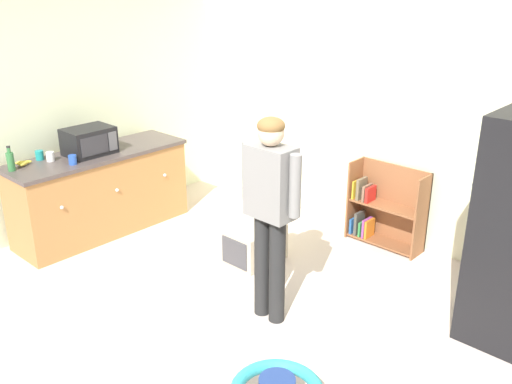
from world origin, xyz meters
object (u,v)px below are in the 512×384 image
at_px(kitchen_counter, 101,192).
at_px(green_glass_bottle, 10,161).
at_px(bookshelf, 383,210).
at_px(standing_person, 270,203).
at_px(pet_carrier, 254,244).
at_px(blue_cup, 73,160).
at_px(white_cup, 50,157).
at_px(banana_bunch, 24,163).
at_px(microwave, 89,141).
at_px(teal_cup, 39,155).

xyz_separation_m(kitchen_counter, green_glass_bottle, (-0.09, -0.87, 0.55)).
bearing_deg(bookshelf, standing_person, -88.45).
distance_m(kitchen_counter, pet_carrier, 1.82).
bearing_deg(standing_person, blue_cup, -171.05).
distance_m(standing_person, white_cup, 2.59).
relative_size(bookshelf, banana_bunch, 5.37).
relative_size(pet_carrier, green_glass_bottle, 2.24).
distance_m(kitchen_counter, green_glass_bottle, 1.03).
relative_size(pet_carrier, white_cup, 5.81).
height_order(bookshelf, green_glass_bottle, green_glass_bottle).
xyz_separation_m(microwave, teal_cup, (-0.20, -0.45, -0.09)).
xyz_separation_m(kitchen_counter, standing_person, (2.45, -0.01, 0.57)).
xyz_separation_m(green_glass_bottle, teal_cup, (-0.12, 0.35, -0.05)).
xyz_separation_m(kitchen_counter, teal_cup, (-0.21, -0.52, 0.50)).
bearing_deg(pet_carrier, green_glass_bottle, -140.20).
relative_size(banana_bunch, teal_cup, 1.67).
bearing_deg(bookshelf, banana_bunch, -135.05).
bearing_deg(pet_carrier, microwave, -158.05).
xyz_separation_m(standing_person, blue_cup, (-2.29, -0.36, -0.08)).
xyz_separation_m(bookshelf, pet_carrier, (-0.71, -1.22, -0.18)).
relative_size(bookshelf, green_glass_bottle, 3.46).
bearing_deg(white_cup, green_glass_bottle, -90.22).
bearing_deg(blue_cup, banana_bunch, -133.04).
bearing_deg(microwave, blue_cup, -60.26).
height_order(microwave, banana_bunch, microwave).
xyz_separation_m(microwave, green_glass_bottle, (-0.09, -0.80, -0.04)).
distance_m(bookshelf, banana_bunch, 3.66).
distance_m(standing_person, teal_cup, 2.71).
bearing_deg(banana_bunch, pet_carrier, 35.81).
bearing_deg(green_glass_bottle, white_cup, 89.78).
xyz_separation_m(banana_bunch, teal_cup, (-0.06, 0.19, 0.02)).
relative_size(banana_bunch, white_cup, 1.67).
bearing_deg(banana_bunch, green_glass_bottle, -68.62).
height_order(kitchen_counter, pet_carrier, kitchen_counter).
bearing_deg(standing_person, pet_carrier, 140.45).
xyz_separation_m(kitchen_counter, banana_bunch, (-0.16, -0.72, 0.48)).
height_order(microwave, white_cup, microwave).
relative_size(microwave, green_glass_bottle, 1.95).
height_order(pet_carrier, blue_cup, blue_cup).
xyz_separation_m(bookshelf, microwave, (-2.41, -1.91, 0.68)).
bearing_deg(teal_cup, bookshelf, 42.07).
bearing_deg(banana_bunch, white_cup, 75.70).
distance_m(standing_person, microwave, 2.46).
relative_size(kitchen_counter, banana_bunch, 12.17).
height_order(standing_person, pet_carrier, standing_person).
bearing_deg(bookshelf, green_glass_bottle, -132.66).
height_order(kitchen_counter, teal_cup, teal_cup).
distance_m(teal_cup, white_cup, 0.13).
bearing_deg(green_glass_bottle, kitchen_counter, 83.81).
relative_size(pet_carrier, blue_cup, 5.81).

